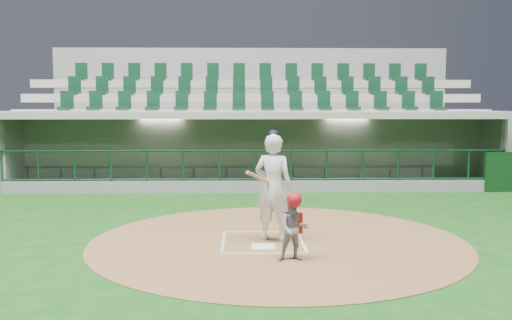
# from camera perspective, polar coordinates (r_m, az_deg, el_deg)

# --- Properties ---
(ground) EXTENTS (120.00, 120.00, 0.00)m
(ground) POSITION_cam_1_polar(r_m,az_deg,el_deg) (11.25, 0.62, -7.90)
(ground) COLOR #134413
(ground) RESTS_ON ground
(dirt_circle) EXTENTS (7.20, 7.20, 0.01)m
(dirt_circle) POSITION_cam_1_polar(r_m,az_deg,el_deg) (11.07, 2.23, -8.10)
(dirt_circle) COLOR brown
(dirt_circle) RESTS_ON ground
(home_plate) EXTENTS (0.43, 0.43, 0.02)m
(home_plate) POSITION_cam_1_polar(r_m,az_deg,el_deg) (10.56, 0.76, -8.67)
(home_plate) COLOR white
(home_plate) RESTS_ON dirt_circle
(batter_box_chalk) EXTENTS (1.55, 1.80, 0.01)m
(batter_box_chalk) POSITION_cam_1_polar(r_m,az_deg,el_deg) (10.95, 0.68, -8.18)
(batter_box_chalk) COLOR silver
(batter_box_chalk) RESTS_ON ground
(dugout_structure) EXTENTS (16.40, 3.70, 3.00)m
(dugout_structure) POSITION_cam_1_polar(r_m,az_deg,el_deg) (18.82, 0.21, 0.53)
(dugout_structure) COLOR slate
(dugout_structure) RESTS_ON ground
(seating_deck) EXTENTS (17.00, 6.72, 5.15)m
(seating_deck) POSITION_cam_1_polar(r_m,az_deg,el_deg) (21.87, -0.37, 2.44)
(seating_deck) COLOR gray
(seating_deck) RESTS_ON ground
(batter) EXTENTS (0.98, 1.02, 2.14)m
(batter) POSITION_cam_1_polar(r_m,az_deg,el_deg) (10.88, 1.75, -2.61)
(batter) COLOR white
(batter) RESTS_ON dirt_circle
(catcher) EXTENTS (0.54, 0.43, 1.15)m
(catcher) POSITION_cam_1_polar(r_m,az_deg,el_deg) (9.60, 3.81, -6.67)
(catcher) COLOR gray
(catcher) RESTS_ON dirt_circle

